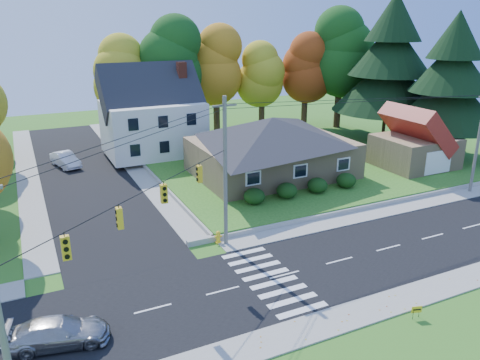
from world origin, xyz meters
The scene contains 23 objects.
ground centered at (0.00, 0.00, 0.00)m, with size 120.00×120.00×0.00m, color #3D7923.
road_main centered at (0.00, 0.00, 0.01)m, with size 90.00×8.00×0.02m, color black.
road_cross centered at (-8.00, 26.00, 0.01)m, with size 8.00×44.00×0.02m, color black.
sidewalk_north centered at (0.00, 5.00, 0.04)m, with size 90.00×2.00×0.08m, color #9C9A90.
sidewalk_south centered at (0.00, -5.00, 0.04)m, with size 90.00×2.00×0.08m, color #9C9A90.
lawn centered at (13.00, 21.00, 0.25)m, with size 30.00×30.00×0.50m, color #3D7923.
ranch_house centered at (8.00, 16.00, 3.27)m, with size 14.60×10.60×5.40m.
colonial_house centered at (0.04, 28.00, 4.58)m, with size 10.40×8.40×9.60m.
garage centered at (22.00, 11.99, 2.84)m, with size 7.30×6.30×4.60m.
hedge_row centered at (7.50, 9.80, 1.14)m, with size 10.70×1.70×1.27m.
traffic_infrastructure centered at (-0.15, 1.35, 5.15)m, with size 38.10×10.66×10.00m.
tree_lot_0 centered at (-2.00, 34.00, 8.31)m, with size 6.72×6.72×12.51m.
tree_lot_1 centered at (4.00, 33.00, 9.61)m, with size 7.84×7.84×14.60m.
tree_lot_2 centered at (10.00, 34.00, 8.96)m, with size 7.28×7.28×13.56m.
tree_lot_3 centered at (16.00, 33.00, 7.65)m, with size 6.16×6.16×11.47m.
tree_lot_4 centered at (22.00, 32.00, 8.31)m, with size 6.72×6.72×12.51m.
tree_lot_5 centered at (26.00, 30.00, 10.27)m, with size 8.40×8.40×15.64m.
conifer_east_a centered at (27.00, 22.00, 9.39)m, with size 12.80×12.80×16.96m.
conifer_east_b centered at (28.00, 14.00, 8.28)m, with size 11.20×11.20×14.84m.
silver_sedan centered at (-12.66, -0.91, 0.68)m, with size 1.86×4.56×1.32m, color #9B9A9E.
white_car centered at (-9.26, 28.35, 0.77)m, with size 1.59×4.56×1.50m, color silver.
fire_hydrant centered at (-1.91, 5.56, 0.43)m, with size 0.51×0.40×0.91m.
yard_sign centered at (3.84, -6.54, 0.49)m, with size 0.54×0.19×0.70m.
Camera 1 is at (-12.93, -20.90, 14.37)m, focal length 35.00 mm.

